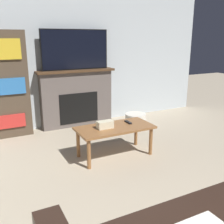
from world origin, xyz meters
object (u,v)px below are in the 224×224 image
at_px(storage_basket, 136,119).
at_px(fireplace, 77,98).
at_px(tv, 75,50).
at_px(bookshelf, 5,85).
at_px(coffee_table, 115,131).

bearing_deg(storage_basket, fireplace, 154.54).
xyz_separation_m(tv, bookshelf, (-1.24, -0.00, -0.54)).
xyz_separation_m(coffee_table, bookshelf, (-1.24, 1.53, 0.50)).
relative_size(fireplace, coffee_table, 1.36).
xyz_separation_m(tv, coffee_table, (-0.00, -1.54, -1.04)).
bearing_deg(fireplace, coffee_table, -90.00).
relative_size(bookshelf, storage_basket, 4.34).
height_order(fireplace, tv, tv).
height_order(bookshelf, storage_basket, bookshelf).
relative_size(fireplace, storage_basket, 3.60).
relative_size(tv, storage_basket, 3.08).
distance_m(bookshelf, storage_basket, 2.43).
distance_m(coffee_table, storage_basket, 1.50).
bearing_deg(coffee_table, tv, 90.00).
xyz_separation_m(fireplace, storage_basket, (1.02, -0.48, -0.43)).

